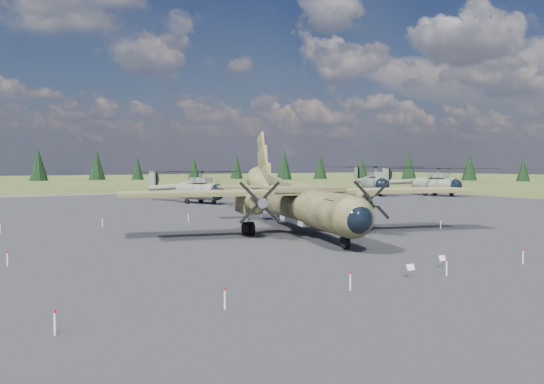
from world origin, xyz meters
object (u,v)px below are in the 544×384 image
helicopter_near (199,180)px  helicopter_far (436,176)px  helicopter_mid (375,175)px  transport_plane (299,200)px

helicopter_near → helicopter_far: 42.64m
helicopter_mid → transport_plane: bearing=-114.3°
helicopter_near → helicopter_mid: (34.30, 2.76, 0.43)m
helicopter_near → helicopter_far: bearing=-24.8°
transport_plane → helicopter_near: transport_plane is taller
helicopter_far → transport_plane: bearing=-154.6°
helicopter_mid → helicopter_far: bearing=-15.1°
transport_plane → helicopter_near: 33.60m
transport_plane → helicopter_far: transport_plane is taller
helicopter_far → helicopter_near: bearing=168.5°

